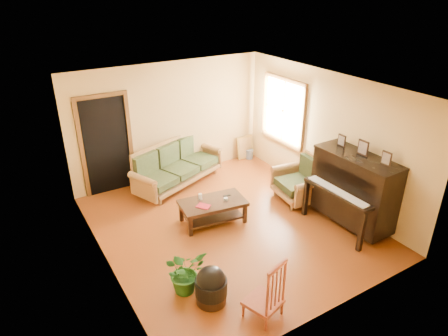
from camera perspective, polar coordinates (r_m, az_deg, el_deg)
floor at (r=7.51m, az=0.82°, el=-8.16°), size 5.00×5.00×0.00m
doorway at (r=8.58m, az=-16.42°, el=3.01°), size 1.08×0.16×2.05m
window at (r=9.01m, az=8.51°, el=8.07°), size 0.12×1.36×1.46m
sofa at (r=8.78m, az=-6.56°, el=0.44°), size 2.34×1.63×0.92m
coffee_table at (r=7.50m, az=-1.60°, el=-6.23°), size 1.28×0.81×0.44m
armchair at (r=8.22m, az=10.50°, el=-1.62°), size 1.00×1.04×0.94m
piano at (r=7.59m, az=18.10°, el=-3.08°), size 0.94×1.58×1.38m
footstool at (r=5.85m, az=-1.84°, el=-16.92°), size 0.58×0.58×0.44m
red_chair at (r=5.52m, az=5.71°, el=-16.71°), size 0.57×0.59×0.94m
leaning_frame at (r=10.08m, az=3.01°, el=3.01°), size 0.46×0.11×0.61m
ceramic_crock at (r=10.14m, az=3.64°, el=2.00°), size 0.21×0.21×0.24m
potted_plant at (r=5.98m, az=-5.62°, el=-14.52°), size 0.70×0.63×0.67m
book at (r=7.15m, az=-3.26°, el=-5.83°), size 0.28×0.29×0.02m
candle at (r=7.42m, az=-3.41°, el=-4.11°), size 0.07×0.07×0.12m
glass_jar at (r=7.40m, az=0.26°, el=-4.47°), size 0.09×0.09×0.05m
remote at (r=7.56m, az=0.41°, el=-3.95°), size 0.15×0.06×0.01m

